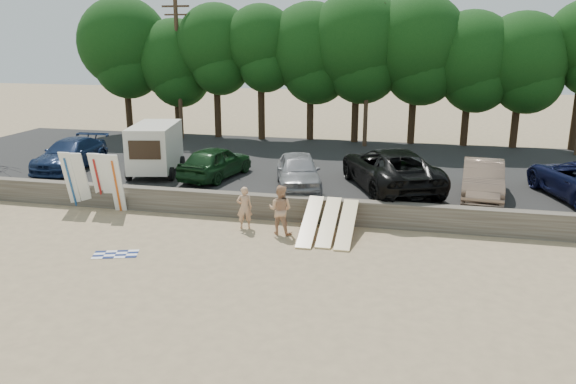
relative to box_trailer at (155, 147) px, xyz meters
The scene contains 24 objects.
ground 9.89m from the box_trailer, 41.72° to the right, with size 120.00×120.00×0.00m, color tan.
seawall 8.14m from the box_trailer, 25.45° to the right, with size 44.00×0.50×1.00m, color #6B6356.
parking_lot 8.46m from the box_trailer, 29.40° to the left, with size 44.00×14.50×0.70m, color #282828.
treeline 13.57m from the box_trailer, 59.11° to the left, with size 33.71×6.44×9.24m.
utility_poles 13.70m from the box_trailer, 46.07° to the left, with size 25.80×0.26×9.00m.
box_trailer is the anchor object (origin of this frame).
car_0 4.81m from the box_trailer, behind, with size 2.08×5.11×1.48m, color #142347.
car_1 3.15m from the box_trailer, ahead, with size 1.83×4.54×1.55m, color black.
car_2 7.38m from the box_trailer, ahead, with size 1.83×4.55×1.55m, color gray.
car_3 11.23m from the box_trailer, ahead, with size 3.00×6.52×1.81m, color black.
car_4 15.10m from the box_trailer, ahead, with size 1.61×4.61×1.52m, color #896B57.
surfboard_upright_0 4.52m from the box_trailer, 118.21° to the right, with size 0.50×0.06×2.60m, color white.
surfboard_upright_1 4.28m from the box_trailer, 111.81° to the right, with size 0.50×0.06×2.60m, color white.
surfboard_upright_2 3.96m from the box_trailer, 102.52° to the right, with size 0.50×0.06×2.60m, color white.
surfboard_upright_3 3.92m from the box_trailer, 96.97° to the right, with size 0.50×0.06×2.60m, color white.
surfboard_upright_4 4.13m from the box_trailer, 88.02° to the right, with size 0.50×0.06×2.60m, color white.
surfboard_low_0 10.13m from the box_trailer, 30.75° to the right, with size 0.56×3.00×0.07m, color #FCDC9F.
surfboard_low_1 10.62m from the box_trailer, 28.03° to the right, with size 0.56×3.00×0.07m, color #FCDC9F.
surfboard_low_2 11.26m from the box_trailer, 26.79° to the right, with size 0.56×3.00×0.07m, color #FCDC9F.
beachgoer_a 7.74m from the box_trailer, 38.75° to the right, with size 0.61×0.40×1.66m, color tan.
beachgoer_b 9.10m from the box_trailer, 34.31° to the right, with size 0.92×0.72×1.89m, color tan.
cooler 9.54m from the box_trailer, 25.56° to the right, with size 0.38×0.30×0.32m, color green.
gear_bag 9.41m from the box_trailer, 26.00° to the right, with size 0.30×0.25×0.22m, color orange.
beach_towel 9.00m from the box_trailer, 73.76° to the right, with size 1.50×1.50×0.00m, color white.
Camera 1 is at (5.00, -18.13, 7.21)m, focal length 35.00 mm.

